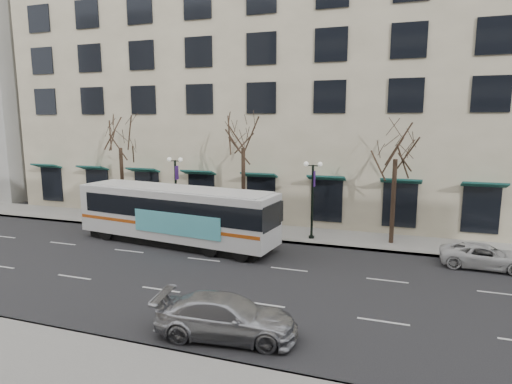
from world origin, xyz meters
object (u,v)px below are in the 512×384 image
at_px(white_pickup, 485,256).
at_px(city_bus, 177,213).
at_px(lamp_post_right, 312,196).
at_px(tree_far_mid, 243,134).
at_px(tree_far_right, 396,143).
at_px(silver_car, 226,316).
at_px(lamp_post_left, 176,189).
at_px(tree_far_left, 120,135).

bearing_deg(white_pickup, city_bus, 96.49).
bearing_deg(lamp_post_right, tree_far_mid, 173.17).
height_order(tree_far_right, lamp_post_right, tree_far_right).
xyz_separation_m(tree_far_mid, silver_car, (4.59, -14.13, -6.14)).
xyz_separation_m(tree_far_mid, city_bus, (-2.95, -4.19, -4.91)).
height_order(tree_far_mid, lamp_post_left, tree_far_mid).
distance_m(tree_far_mid, lamp_post_right, 6.41).
bearing_deg(tree_far_mid, lamp_post_left, -173.15).
relative_size(lamp_post_right, silver_car, 0.99).
height_order(tree_far_left, tree_far_mid, tree_far_mid).
bearing_deg(lamp_post_left, silver_car, -54.70).
relative_size(tree_far_left, lamp_post_left, 1.60).
height_order(tree_far_mid, silver_car, tree_far_mid).
bearing_deg(lamp_post_right, tree_far_right, 6.85).
bearing_deg(tree_far_left, tree_far_mid, 0.00).
bearing_deg(white_pickup, lamp_post_left, 85.72).
relative_size(tree_far_mid, lamp_post_left, 1.64).
xyz_separation_m(lamp_post_left, white_pickup, (19.86, -2.23, -2.32)).
height_order(tree_far_left, white_pickup, tree_far_left).
xyz_separation_m(silver_car, white_pickup, (10.27, 11.30, -0.14)).
bearing_deg(tree_far_right, city_bus, -162.08).
xyz_separation_m(tree_far_right, city_bus, (-12.95, -4.19, -4.42)).
height_order(lamp_post_left, silver_car, lamp_post_left).
bearing_deg(lamp_post_left, white_pickup, -6.40).
height_order(tree_far_left, lamp_post_left, tree_far_left).
xyz_separation_m(tree_far_mid, tree_far_right, (10.00, -0.00, -0.48)).
relative_size(tree_far_right, lamp_post_right, 1.55).
bearing_deg(tree_far_mid, white_pickup, -10.77).
height_order(tree_far_right, lamp_post_left, tree_far_right).
bearing_deg(city_bus, tree_far_left, 156.52).
bearing_deg(white_pickup, tree_far_mid, 81.35).
bearing_deg(silver_car, city_bus, 29.70).
xyz_separation_m(lamp_post_right, white_pickup, (9.86, -2.23, -2.32)).
distance_m(tree_far_mid, white_pickup, 16.38).
bearing_deg(city_bus, tree_far_right, 25.15).
height_order(city_bus, white_pickup, city_bus).
bearing_deg(silver_car, lamp_post_left, 27.82).
xyz_separation_m(tree_far_left, white_pickup, (24.86, -2.83, -6.07)).
bearing_deg(tree_far_right, lamp_post_right, -173.15).
distance_m(tree_far_mid, silver_car, 16.08).
height_order(silver_car, white_pickup, silver_car).
distance_m(tree_far_right, white_pickup, 8.08).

